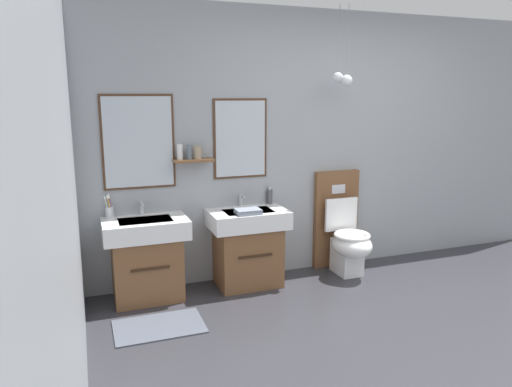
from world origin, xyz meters
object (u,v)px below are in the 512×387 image
(vanity_sink_left, at_px, (147,256))
(soap_dispenser, at_px, (270,196))
(vanity_sink_right, at_px, (247,245))
(toothbrush_cup, at_px, (109,211))
(folded_hand_towel, at_px, (248,211))
(toilet, at_px, (344,235))

(vanity_sink_left, height_order, soap_dispenser, soap_dispenser)
(vanity_sink_right, bearing_deg, toothbrush_cup, 172.50)
(folded_hand_towel, bearing_deg, soap_dispenser, 43.07)
(soap_dispenser, relative_size, folded_hand_towel, 0.80)
(vanity_sink_left, height_order, toilet, toilet)
(soap_dispenser, bearing_deg, folded_hand_towel, -136.93)
(toothbrush_cup, bearing_deg, folded_hand_towel, -14.26)
(vanity_sink_right, relative_size, toilet, 0.72)
(vanity_sink_left, relative_size, soap_dispenser, 4.08)
(vanity_sink_right, bearing_deg, folded_hand_towel, -106.27)
(toilet, bearing_deg, soap_dispenser, 166.88)
(toothbrush_cup, bearing_deg, soap_dispenser, 0.38)
(vanity_sink_right, xyz_separation_m, toilet, (1.02, -0.00, -0.01))
(vanity_sink_right, relative_size, folded_hand_towel, 3.26)
(soap_dispenser, bearing_deg, toothbrush_cup, -179.62)
(vanity_sink_left, distance_m, soap_dispenser, 1.29)
(toilet, bearing_deg, vanity_sink_left, 179.92)
(toilet, relative_size, soap_dispenser, 5.69)
(vanity_sink_right, xyz_separation_m, toothbrush_cup, (-1.20, 0.16, 0.39))
(toilet, height_order, toothbrush_cup, toilet)
(toilet, distance_m, soap_dispenser, 0.86)
(toilet, xyz_separation_m, folded_hand_towel, (-1.06, -0.13, 0.36))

